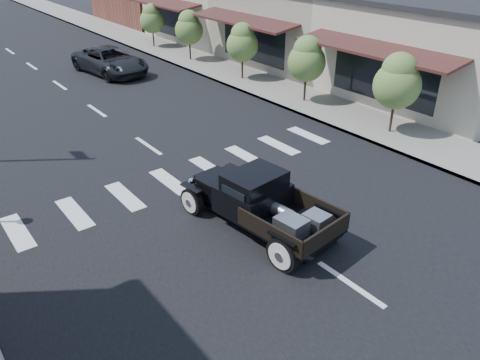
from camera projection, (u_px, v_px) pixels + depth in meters
ground at (267, 228)px, 13.06m from camera, size 120.00×120.00×0.00m
road at (73, 95)px, 23.52m from camera, size 14.00×80.00×0.02m
road_markings at (115, 124)px, 20.04m from camera, size 12.00×60.00×0.06m
sidewalk_right at (212, 67)px, 28.06m from camera, size 3.00×80.00×0.15m
storefront_near at (448, 48)px, 22.86m from camera, size 10.00×9.00×4.50m
storefront_mid at (315, 22)px, 29.14m from camera, size 10.00×9.00×4.50m
storefront_far at (230, 6)px, 35.42m from camera, size 10.00×9.00×4.50m
small_tree_a at (395, 95)px, 18.19m from camera, size 1.83×1.83×3.05m
small_tree_b at (306, 70)px, 21.64m from camera, size 1.75×1.75×2.92m
small_tree_c at (242, 52)px, 25.02m from camera, size 1.70×1.70×2.84m
small_tree_d at (189, 36)px, 28.72m from camera, size 1.71×1.71×2.85m
small_tree_e at (152, 26)px, 32.07m from camera, size 1.63×1.63×2.72m
hotrod_pickup at (260, 202)px, 12.68m from camera, size 2.76×5.03×1.67m
second_car at (110, 61)px, 26.66m from camera, size 3.07×5.52×1.46m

